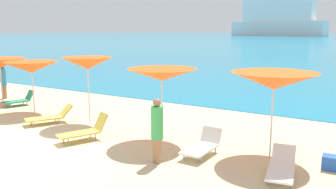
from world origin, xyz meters
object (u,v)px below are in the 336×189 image
(umbrella_6, at_px, (274,81))
(lounge_chair_8, at_px, (282,166))
(umbrella_3, at_px, (31,67))
(cruise_ship, at_px, (277,20))
(beachgoer_1, at_px, (3,80))
(umbrella_4, at_px, (88,63))
(umbrella_5, at_px, (162,75))
(lounge_chair_9, at_px, (20,100))
(lounge_chair_7, at_px, (203,145))
(umbrella_2, at_px, (0,63))
(lounge_chair_5, at_px, (50,116))
(beachgoer_0, at_px, (157,129))
(lounge_chair_1, at_px, (85,130))
(cooler_box, at_px, (333,163))

(umbrella_6, relative_size, lounge_chair_8, 1.27)
(umbrella_3, height_order, cruise_ship, cruise_ship)
(beachgoer_1, bearing_deg, umbrella_4, 72.89)
(umbrella_3, height_order, lounge_chair_8, umbrella_3)
(umbrella_3, height_order, beachgoer_1, umbrella_3)
(umbrella_5, relative_size, lounge_chair_9, 1.61)
(lounge_chair_7, bearing_deg, umbrella_3, 175.06)
(umbrella_4, relative_size, lounge_chair_9, 1.74)
(umbrella_4, bearing_deg, umbrella_6, -0.10)
(cruise_ship, bearing_deg, umbrella_2, -68.43)
(lounge_chair_5, bearing_deg, umbrella_4, 62.20)
(lounge_chair_9, bearing_deg, lounge_chair_8, 9.00)
(umbrella_3, height_order, umbrella_4, umbrella_4)
(umbrella_3, relative_size, lounge_chair_7, 1.51)
(umbrella_4, height_order, lounge_chair_8, umbrella_4)
(cruise_ship, bearing_deg, lounge_chair_9, -68.06)
(umbrella_3, relative_size, lounge_chair_8, 1.21)
(lounge_chair_5, bearing_deg, beachgoer_0, 15.77)
(lounge_chair_7, bearing_deg, beachgoer_1, 171.36)
(lounge_chair_1, relative_size, cooler_box, 3.20)
(umbrella_3, distance_m, lounge_chair_8, 10.48)
(lounge_chair_5, xyz_separation_m, cruise_ship, (-44.10, 200.97, 9.11))
(umbrella_6, xyz_separation_m, beachgoer_0, (-2.33, -1.97, -1.16))
(lounge_chair_1, bearing_deg, beachgoer_1, -175.35)
(umbrella_5, height_order, lounge_chair_7, umbrella_5)
(umbrella_6, bearing_deg, lounge_chair_9, 176.88)
(umbrella_6, relative_size, beachgoer_0, 1.36)
(lounge_chair_1, height_order, lounge_chair_9, lounge_chair_1)
(umbrella_6, bearing_deg, umbrella_3, 179.73)
(beachgoer_0, distance_m, beachgoer_1, 11.58)
(umbrella_4, height_order, umbrella_5, umbrella_4)
(lounge_chair_8, xyz_separation_m, lounge_chair_9, (-11.97, 1.77, 0.04))
(umbrella_3, xyz_separation_m, lounge_chair_9, (-1.70, 0.58, -1.60))
(umbrella_4, bearing_deg, cooler_box, -1.06)
(lounge_chair_1, bearing_deg, umbrella_3, -176.40)
(lounge_chair_9, relative_size, beachgoer_1, 0.81)
(umbrella_3, distance_m, lounge_chair_5, 2.65)
(lounge_chair_5, distance_m, beachgoer_0, 5.58)
(lounge_chair_7, bearing_deg, cruise_ship, 105.35)
(umbrella_6, distance_m, cooler_box, 2.44)
(umbrella_5, bearing_deg, umbrella_2, 174.24)
(beachgoer_1, bearing_deg, cruise_ship, -176.08)
(lounge_chair_5, height_order, beachgoer_0, beachgoer_0)
(lounge_chair_9, distance_m, beachgoer_0, 9.44)
(beachgoer_0, distance_m, cooler_box, 4.36)
(lounge_chair_9, relative_size, beachgoer_0, 0.82)
(umbrella_6, bearing_deg, lounge_chair_7, -152.16)
(umbrella_6, xyz_separation_m, beachgoer_1, (-13.46, 1.24, -1.13))
(lounge_chair_8, distance_m, cruise_ship, 208.26)
(lounge_chair_7, height_order, cruise_ship, cruise_ship)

